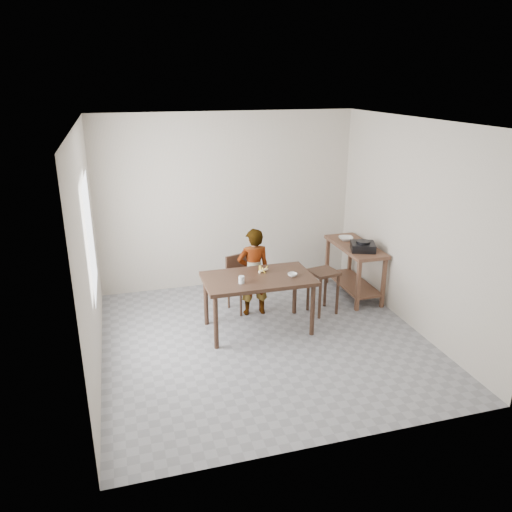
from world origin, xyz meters
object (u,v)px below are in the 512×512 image
object	(u,v)px
prep_counter	(354,270)
child	(254,272)
dining_table	(258,303)
dining_chair	(244,284)
stool	(323,292)

from	to	relation	value
prep_counter	child	bearing A→B (deg)	-172.34
dining_table	child	xyz separation A→B (m)	(0.07, 0.48, 0.25)
dining_table	dining_chair	xyz separation A→B (m)	(-0.02, 0.65, 0.02)
dining_table	prep_counter	distance (m)	1.86
dining_chair	child	bearing A→B (deg)	-80.20
dining_table	stool	distance (m)	1.05
dining_chair	stool	world-z (taller)	dining_chair
child	dining_chair	bearing A→B (deg)	-60.82
child	stool	size ratio (longest dim) A/B	1.99
dining_table	dining_chair	distance (m)	0.65
child	stool	xyz separation A→B (m)	(0.95, -0.23, -0.31)
prep_counter	child	distance (m)	1.68
child	dining_chair	xyz separation A→B (m)	(-0.09, 0.17, -0.23)
dining_chair	stool	xyz separation A→B (m)	(1.04, -0.40, -0.08)
dining_table	prep_counter	world-z (taller)	prep_counter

